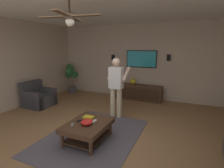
{
  "coord_description": "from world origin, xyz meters",
  "views": [
    {
      "loc": [
        -3.06,
        -1.7,
        1.92
      ],
      "look_at": [
        0.89,
        0.07,
        1.0
      ],
      "focal_mm": 28.07,
      "sensor_mm": 36.0,
      "label": 1
    }
  ],
  "objects_px": {
    "ceiling_fan": "(70,18)",
    "coffee_table": "(88,128)",
    "vase_round": "(133,81)",
    "wall_speaker_left": "(169,58)",
    "remote_black": "(80,120)",
    "media_console": "(138,92)",
    "remote_white": "(94,121)",
    "wall_speaker_right": "(113,58)",
    "armchair": "(38,98)",
    "person_standing": "(116,84)",
    "remote_grey": "(72,125)",
    "tv": "(141,59)",
    "book": "(89,117)",
    "potted_plant_tall": "(71,76)",
    "bowl": "(87,122)"
  },
  "relations": [
    {
      "from": "bowl",
      "to": "remote_grey",
      "type": "height_order",
      "value": "bowl"
    },
    {
      "from": "ceiling_fan",
      "to": "coffee_table",
      "type": "bearing_deg",
      "value": -66.03
    },
    {
      "from": "remote_white",
      "to": "ceiling_fan",
      "type": "bearing_deg",
      "value": -58.71
    },
    {
      "from": "book",
      "to": "vase_round",
      "type": "bearing_deg",
      "value": -89.4
    },
    {
      "from": "tv",
      "to": "wall_speaker_left",
      "type": "relative_size",
      "value": 5.1
    },
    {
      "from": "media_console",
      "to": "book",
      "type": "bearing_deg",
      "value": -4.88
    },
    {
      "from": "remote_black",
      "to": "wall_speaker_left",
      "type": "height_order",
      "value": "wall_speaker_left"
    },
    {
      "from": "remote_grey",
      "to": "wall_speaker_right",
      "type": "xyz_separation_m",
      "value": [
        3.78,
        0.79,
        1.1
      ]
    },
    {
      "from": "remote_white",
      "to": "wall_speaker_right",
      "type": "relative_size",
      "value": 0.68
    },
    {
      "from": "armchair",
      "to": "potted_plant_tall",
      "type": "relative_size",
      "value": 0.68
    },
    {
      "from": "remote_grey",
      "to": "book",
      "type": "distance_m",
      "value": 0.47
    },
    {
      "from": "bowl",
      "to": "wall_speaker_left",
      "type": "distance_m",
      "value": 3.94
    },
    {
      "from": "vase_round",
      "to": "potted_plant_tall",
      "type": "bearing_deg",
      "value": 94.02
    },
    {
      "from": "tv",
      "to": "armchair",
      "type": "bearing_deg",
      "value": -50.84
    },
    {
      "from": "coffee_table",
      "to": "remote_white",
      "type": "height_order",
      "value": "remote_white"
    },
    {
      "from": "book",
      "to": "wall_speaker_right",
      "type": "bearing_deg",
      "value": -74.09
    },
    {
      "from": "tv",
      "to": "remote_black",
      "type": "height_order",
      "value": "tv"
    },
    {
      "from": "media_console",
      "to": "wall_speaker_right",
      "type": "height_order",
      "value": "wall_speaker_right"
    },
    {
      "from": "vase_round",
      "to": "armchair",
      "type": "bearing_deg",
      "value": 129.02
    },
    {
      "from": "vase_round",
      "to": "coffee_table",
      "type": "bearing_deg",
      "value": -178.43
    },
    {
      "from": "media_console",
      "to": "remote_white",
      "type": "bearing_deg",
      "value": -0.87
    },
    {
      "from": "remote_black",
      "to": "vase_round",
      "type": "distance_m",
      "value": 3.33
    },
    {
      "from": "coffee_table",
      "to": "book",
      "type": "bearing_deg",
      "value": 27.09
    },
    {
      "from": "remote_grey",
      "to": "remote_black",
      "type": "bearing_deg",
      "value": 145.75
    },
    {
      "from": "person_standing",
      "to": "remote_grey",
      "type": "bearing_deg",
      "value": 173.35
    },
    {
      "from": "remote_grey",
      "to": "book",
      "type": "height_order",
      "value": "book"
    },
    {
      "from": "coffee_table",
      "to": "wall_speaker_right",
      "type": "xyz_separation_m",
      "value": [
        3.55,
        1.0,
        1.22
      ]
    },
    {
      "from": "media_console",
      "to": "remote_white",
      "type": "xyz_separation_m",
      "value": [
        -3.19,
        0.05,
        0.14
      ]
    },
    {
      "from": "remote_grey",
      "to": "ceiling_fan",
      "type": "distance_m",
      "value": 2.03
    },
    {
      "from": "person_standing",
      "to": "ceiling_fan",
      "type": "xyz_separation_m",
      "value": [
        -1.56,
        0.27,
        1.5
      ]
    },
    {
      "from": "remote_white",
      "to": "remote_grey",
      "type": "relative_size",
      "value": 1.0
    },
    {
      "from": "armchair",
      "to": "wall_speaker_left",
      "type": "xyz_separation_m",
      "value": [
        2.31,
        -3.79,
        1.28
      ]
    },
    {
      "from": "vase_round",
      "to": "wall_speaker_left",
      "type": "distance_m",
      "value": 1.51
    },
    {
      "from": "remote_grey",
      "to": "vase_round",
      "type": "height_order",
      "value": "vase_round"
    },
    {
      "from": "media_console",
      "to": "tv",
      "type": "height_order",
      "value": "tv"
    },
    {
      "from": "person_standing",
      "to": "tv",
      "type": "bearing_deg",
      "value": -2.07
    },
    {
      "from": "book",
      "to": "wall_speaker_left",
      "type": "bearing_deg",
      "value": -109.15
    },
    {
      "from": "potted_plant_tall",
      "to": "vase_round",
      "type": "bearing_deg",
      "value": -85.98
    },
    {
      "from": "tv",
      "to": "remote_black",
      "type": "relative_size",
      "value": 7.48
    },
    {
      "from": "media_console",
      "to": "wall_speaker_right",
      "type": "bearing_deg",
      "value": -102.51
    },
    {
      "from": "wall_speaker_right",
      "to": "bowl",
      "type": "bearing_deg",
      "value": -164.17
    },
    {
      "from": "armchair",
      "to": "remote_black",
      "type": "distance_m",
      "value": 2.76
    },
    {
      "from": "book",
      "to": "remote_white",
      "type": "bearing_deg",
      "value": 151.32
    },
    {
      "from": "vase_round",
      "to": "wall_speaker_right",
      "type": "relative_size",
      "value": 1.0
    },
    {
      "from": "person_standing",
      "to": "book",
      "type": "xyz_separation_m",
      "value": [
        -1.22,
        0.14,
        -0.51
      ]
    },
    {
      "from": "vase_round",
      "to": "wall_speaker_right",
      "type": "height_order",
      "value": "wall_speaker_right"
    },
    {
      "from": "media_console",
      "to": "vase_round",
      "type": "relative_size",
      "value": 7.73
    },
    {
      "from": "person_standing",
      "to": "remote_black",
      "type": "relative_size",
      "value": 10.93
    },
    {
      "from": "media_console",
      "to": "remote_white",
      "type": "height_order",
      "value": "media_console"
    },
    {
      "from": "vase_round",
      "to": "ceiling_fan",
      "type": "bearing_deg",
      "value": 177.47
    }
  ]
}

